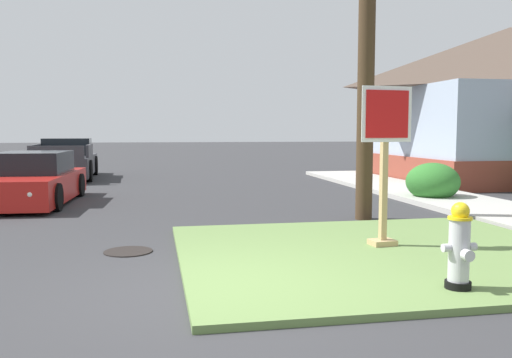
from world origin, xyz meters
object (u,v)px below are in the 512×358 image
fire_hydrant (459,248)px  manhole_cover (128,251)px  pickup_truck_charcoal (66,162)px  stop_sign (385,166)px  parked_sedan_red (32,181)px

fire_hydrant → manhole_cover: 4.56m
manhole_cover → pickup_truck_charcoal: (-2.84, 12.95, 0.61)m
stop_sign → pickup_truck_charcoal: 15.06m
parked_sedan_red → pickup_truck_charcoal: (-0.30, 7.12, 0.07)m
stop_sign → parked_sedan_red: size_ratio=0.52×
stop_sign → parked_sedan_red: (-6.22, 6.43, -0.71)m
fire_hydrant → parked_sedan_red: size_ratio=0.21×
stop_sign → manhole_cover: size_ratio=3.31×
stop_sign → pickup_truck_charcoal: size_ratio=0.45×
manhole_cover → parked_sedan_red: parked_sedan_red is taller
fire_hydrant → manhole_cover: fire_hydrant is taller
pickup_truck_charcoal → manhole_cover: bearing=-77.6°
parked_sedan_red → pickup_truck_charcoal: pickup_truck_charcoal is taller
manhole_cover → pickup_truck_charcoal: size_ratio=0.14×
fire_hydrant → stop_sign: (0.12, 2.19, 0.73)m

